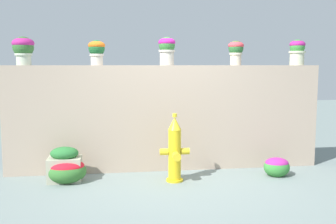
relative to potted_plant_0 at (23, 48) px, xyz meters
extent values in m
plane|color=gray|center=(2.08, -0.95, -1.87)|extent=(24.00, 24.00, 0.00)
cube|color=tan|center=(2.08, 0.03, -1.06)|extent=(4.82, 0.35, 1.62)
cylinder|color=beige|center=(0.00, 0.00, -0.17)|extent=(0.21, 0.21, 0.17)
cylinder|color=beige|center=(0.00, 0.00, -0.10)|extent=(0.24, 0.24, 0.03)
sphere|color=#33652F|center=(0.00, 0.00, 0.01)|extent=(0.30, 0.30, 0.30)
ellipsoid|color=#AE257A|center=(0.00, 0.00, 0.07)|extent=(0.31, 0.31, 0.16)
cylinder|color=beige|center=(1.04, 0.00, -0.17)|extent=(0.18, 0.18, 0.17)
cylinder|color=beige|center=(1.04, 0.00, -0.10)|extent=(0.21, 0.21, 0.03)
sphere|color=#1F5E2D|center=(1.04, 0.00, 0.00)|extent=(0.24, 0.24, 0.24)
ellipsoid|color=orange|center=(1.04, 0.00, 0.04)|extent=(0.25, 0.25, 0.13)
cylinder|color=#BDB5A7|center=(2.11, 0.07, -0.13)|extent=(0.22, 0.22, 0.23)
cylinder|color=#BDB5A7|center=(2.11, 0.07, -0.03)|extent=(0.25, 0.25, 0.03)
sphere|color=#316F31|center=(2.11, 0.07, 0.06)|extent=(0.25, 0.25, 0.25)
ellipsoid|color=#B11C85|center=(2.11, 0.07, 0.10)|extent=(0.26, 0.26, 0.14)
cylinder|color=beige|center=(3.20, 0.06, -0.15)|extent=(0.17, 0.17, 0.19)
cylinder|color=beige|center=(3.20, 0.06, -0.07)|extent=(0.20, 0.20, 0.03)
sphere|color=#295F2D|center=(3.20, 0.06, 0.02)|extent=(0.23, 0.23, 0.23)
ellipsoid|color=#DB3B43|center=(3.20, 0.06, 0.06)|extent=(0.25, 0.25, 0.13)
cylinder|color=beige|center=(4.19, 0.00, -0.14)|extent=(0.22, 0.22, 0.22)
cylinder|color=beige|center=(4.19, 0.00, -0.04)|extent=(0.26, 0.26, 0.03)
sphere|color=#388337|center=(4.19, 0.00, 0.04)|extent=(0.23, 0.23, 0.23)
ellipsoid|color=#AD227E|center=(4.19, 0.00, 0.08)|extent=(0.25, 0.25, 0.13)
cylinder|color=yellow|center=(2.11, -0.68, -1.85)|extent=(0.24, 0.24, 0.03)
cylinder|color=yellow|center=(2.11, -0.68, -1.50)|extent=(0.18, 0.18, 0.73)
cone|color=yellow|center=(2.11, -0.68, -1.05)|extent=(0.19, 0.19, 0.18)
cylinder|color=yellow|center=(2.11, -0.68, -0.94)|extent=(0.06, 0.06, 0.05)
cylinder|color=yellow|center=(1.96, -0.68, -1.44)|extent=(0.12, 0.09, 0.09)
cylinder|color=yellow|center=(2.26, -0.68, -1.44)|extent=(0.12, 0.09, 0.09)
cylinder|color=yellow|center=(2.11, -0.83, -1.48)|extent=(0.11, 0.13, 0.11)
ellipsoid|color=#35702E|center=(0.62, -0.52, -1.72)|extent=(0.54, 0.48, 0.33)
ellipsoid|color=red|center=(0.62, -0.52, -1.64)|extent=(0.48, 0.43, 0.18)
ellipsoid|color=#368036|center=(3.64, -0.63, -1.74)|extent=(0.38, 0.34, 0.28)
ellipsoid|color=#AC2788|center=(3.64, -0.63, -1.67)|extent=(0.34, 0.30, 0.16)
cube|color=#ABA98F|center=(0.59, -0.46, -1.70)|extent=(0.46, 0.35, 0.34)
ellipsoid|color=#296F32|center=(0.59, -0.46, -1.47)|extent=(0.39, 0.30, 0.18)
camera|label=1|loc=(1.27, -6.01, -0.24)|focal=42.27mm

